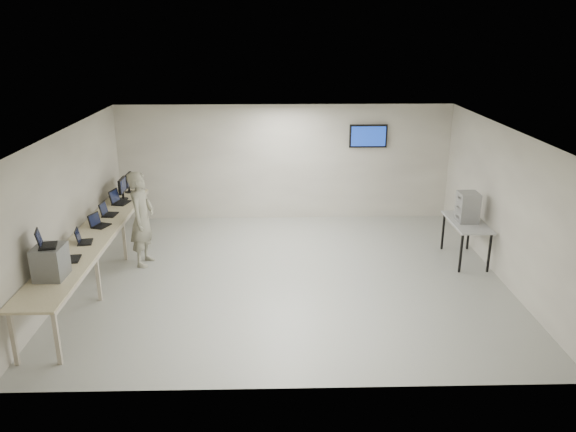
{
  "coord_description": "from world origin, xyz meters",
  "views": [
    {
      "loc": [
        -0.26,
        -9.78,
        4.53
      ],
      "look_at": [
        0.0,
        0.2,
        1.15
      ],
      "focal_mm": 35.0,
      "sensor_mm": 36.0,
      "label": 1
    }
  ],
  "objects_px": {
    "soldier": "(142,219)",
    "side_table": "(467,225)",
    "workbench": "(94,238)",
    "equipment_box": "(50,262)"
  },
  "relations": [
    {
      "from": "soldier",
      "to": "side_table",
      "type": "distance_m",
      "value": 6.46
    },
    {
      "from": "workbench",
      "to": "equipment_box",
      "type": "xyz_separation_m",
      "value": [
        -0.06,
        -1.88,
        0.33
      ]
    },
    {
      "from": "soldier",
      "to": "side_table",
      "type": "xyz_separation_m",
      "value": [
        6.46,
        0.01,
        -0.19
      ]
    },
    {
      "from": "equipment_box",
      "to": "side_table",
      "type": "bearing_deg",
      "value": 20.51
    },
    {
      "from": "workbench",
      "to": "soldier",
      "type": "height_order",
      "value": "soldier"
    },
    {
      "from": "workbench",
      "to": "side_table",
      "type": "relative_size",
      "value": 4.31
    },
    {
      "from": "soldier",
      "to": "side_table",
      "type": "relative_size",
      "value": 1.36
    },
    {
      "from": "workbench",
      "to": "side_table",
      "type": "height_order",
      "value": "workbench"
    },
    {
      "from": "side_table",
      "to": "workbench",
      "type": "bearing_deg",
      "value": -174.4
    },
    {
      "from": "equipment_box",
      "to": "soldier",
      "type": "distance_m",
      "value": 2.71
    }
  ]
}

